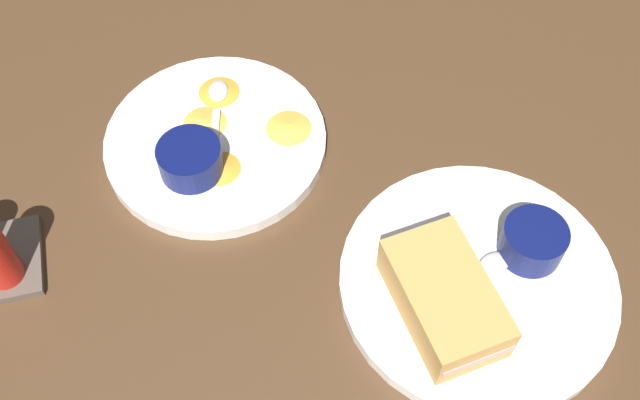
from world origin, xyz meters
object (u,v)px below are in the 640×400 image
object	(u,v)px
plate_sandwich_main	(478,282)
spoon_by_dark_ramekin	(483,267)
ramekin_dark_sauce	(533,241)
spoon_by_gravy_ramekin	(218,100)
plate_chips_companion	(216,142)
sandwich_half_near	(444,298)
ramekin_light_gravy	(190,159)

from	to	relation	value
plate_sandwich_main	spoon_by_dark_ramekin	size ratio (longest dim) A/B	2.70
ramekin_dark_sauce	spoon_by_gravy_ramekin	xyz separation A→B (cm)	(26.40, 26.45, -1.63)
plate_chips_companion	sandwich_half_near	bearing A→B (deg)	-145.90
plate_sandwich_main	ramekin_dark_sauce	distance (cm)	6.67
ramekin_light_gravy	spoon_by_gravy_ramekin	world-z (taller)	ramekin_light_gravy
spoon_by_dark_ramekin	ramekin_light_gravy	bearing A→B (deg)	53.80
sandwich_half_near	plate_sandwich_main	bearing A→B (deg)	-64.55
plate_sandwich_main	ramekin_light_gravy	bearing A→B (deg)	51.77
ramekin_dark_sauce	spoon_by_dark_ramekin	size ratio (longest dim) A/B	0.63
plate_sandwich_main	sandwich_half_near	bearing A→B (deg)	115.45
plate_sandwich_main	sandwich_half_near	world-z (taller)	sandwich_half_near
spoon_by_dark_ramekin	spoon_by_gravy_ramekin	distance (cm)	34.59
sandwich_half_near	ramekin_light_gravy	distance (cm)	29.69
plate_sandwich_main	sandwich_half_near	size ratio (longest dim) A/B	1.91
ramekin_dark_sauce	spoon_by_dark_ramekin	world-z (taller)	ramekin_dark_sauce
plate_chips_companion	ramekin_dark_sauce	bearing A→B (deg)	-127.87
plate_chips_companion	spoon_by_dark_ramekin	bearing A→B (deg)	-134.77
plate_sandwich_main	sandwich_half_near	xyz separation A→B (cm)	(-2.20, 4.62, 3.20)
spoon_by_dark_ramekin	plate_chips_companion	world-z (taller)	spoon_by_dark_ramekin
sandwich_half_near	spoon_by_gravy_ramekin	distance (cm)	34.35
plate_sandwich_main	sandwich_half_near	distance (cm)	6.03
ramekin_light_gravy	spoon_by_gravy_ramekin	size ratio (longest dim) A/B	0.68
spoon_by_dark_ramekin	plate_chips_companion	size ratio (longest dim) A/B	0.41
ramekin_dark_sauce	plate_chips_companion	distance (cm)	35.07
ramekin_dark_sauce	ramekin_light_gravy	bearing A→B (deg)	59.78
ramekin_dark_sauce	spoon_by_gravy_ramekin	bearing A→B (deg)	45.06
sandwich_half_near	ramekin_dark_sauce	world-z (taller)	sandwich_half_near
ramekin_dark_sauce	spoon_by_gravy_ramekin	size ratio (longest dim) A/B	0.63
plate_sandwich_main	ramekin_light_gravy	world-z (taller)	ramekin_light_gravy
sandwich_half_near	ramekin_dark_sauce	xyz separation A→B (cm)	(3.91, -10.42, -0.41)
plate_chips_companion	ramekin_light_gravy	xyz separation A→B (cm)	(-3.63, 3.02, 2.65)
sandwich_half_near	ramekin_light_gravy	xyz separation A→B (cm)	(21.75, 20.20, -0.55)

